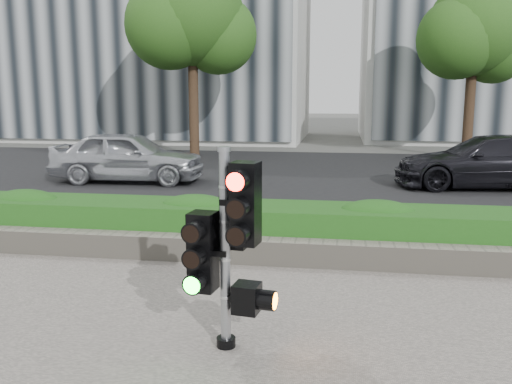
# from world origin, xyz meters

# --- Properties ---
(ground) EXTENTS (120.00, 120.00, 0.00)m
(ground) POSITION_xyz_m (0.00, 0.00, 0.00)
(ground) COLOR #51514C
(ground) RESTS_ON ground
(road) EXTENTS (60.00, 13.00, 0.02)m
(road) POSITION_xyz_m (0.00, 10.00, 0.01)
(road) COLOR black
(road) RESTS_ON ground
(curb) EXTENTS (60.00, 0.25, 0.12)m
(curb) POSITION_xyz_m (0.00, 3.15, 0.06)
(curb) COLOR gray
(curb) RESTS_ON ground
(stone_wall) EXTENTS (12.00, 0.32, 0.34)m
(stone_wall) POSITION_xyz_m (0.00, 1.90, 0.20)
(stone_wall) COLOR gray
(stone_wall) RESTS_ON sidewalk
(hedge) EXTENTS (12.00, 1.00, 0.68)m
(hedge) POSITION_xyz_m (0.00, 2.55, 0.37)
(hedge) COLOR #348A2A
(hedge) RESTS_ON sidewalk
(tree_left) EXTENTS (4.61, 4.03, 7.34)m
(tree_left) POSITION_xyz_m (-4.52, 14.56, 5.04)
(tree_left) COLOR black
(tree_left) RESTS_ON ground
(tree_right) EXTENTS (4.10, 3.58, 6.53)m
(tree_right) POSITION_xyz_m (5.48, 15.55, 4.48)
(tree_right) COLOR black
(tree_right) RESTS_ON ground
(traffic_signal) EXTENTS (0.67, 0.52, 1.86)m
(traffic_signal) POSITION_xyz_m (-0.02, -0.63, 1.06)
(traffic_signal) COLOR black
(traffic_signal) RESTS_ON sidewalk
(car_silver) EXTENTS (4.07, 1.79, 1.36)m
(car_silver) POSITION_xyz_m (-4.63, 8.34, 0.70)
(car_silver) COLOR silver
(car_silver) RESTS_ON road
(car_dark) EXTENTS (4.65, 2.19, 1.31)m
(car_dark) POSITION_xyz_m (4.58, 8.89, 0.68)
(car_dark) COLOR black
(car_dark) RESTS_ON road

